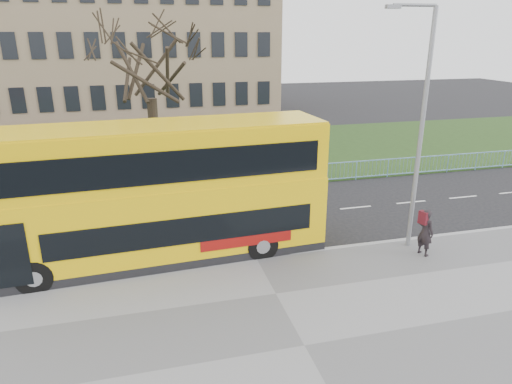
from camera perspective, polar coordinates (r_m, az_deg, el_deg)
ground at (r=18.34m, az=-1.24°, el=-6.34°), size 120.00×120.00×0.00m
pavement at (r=12.77m, az=6.06°, el=-18.75°), size 80.00×10.50×0.12m
kerb at (r=16.96m, az=-0.04°, el=-8.30°), size 80.00×0.20×0.14m
grass_verge at (r=31.66m, az=-7.17°, el=4.60°), size 80.00×15.40×0.08m
guard_railing at (r=24.18m, az=-4.82°, el=1.38°), size 40.00×0.12×1.10m
bare_tree at (r=26.28m, az=-13.05°, el=13.17°), size 7.43×7.43×10.61m
civic_building at (r=51.17m, az=-16.55°, el=17.35°), size 30.00×15.00×14.00m
yellow_bus at (r=16.49m, az=-11.97°, el=0.18°), size 11.92×3.47×4.94m
pedestrian at (r=17.89m, az=20.40°, el=-4.74°), size 0.61×0.75×1.79m
street_lamp at (r=17.36m, az=19.75°, el=8.10°), size 1.85×0.31×8.72m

